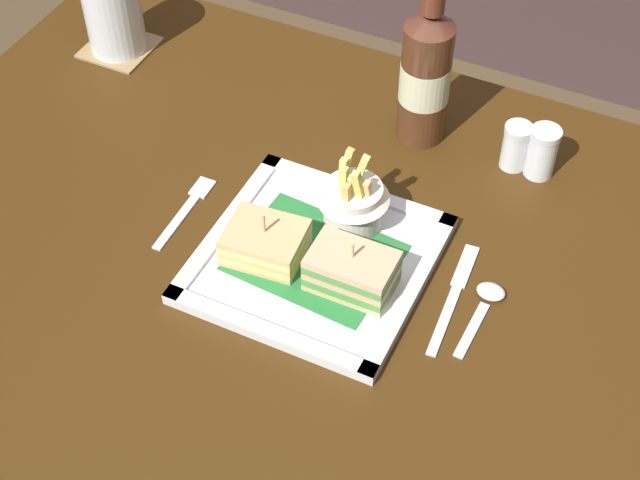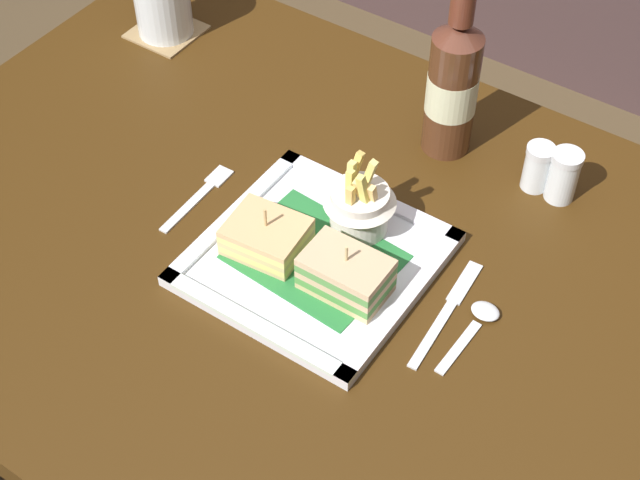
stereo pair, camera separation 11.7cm
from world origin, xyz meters
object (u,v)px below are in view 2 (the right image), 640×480
(sandwich_half_right, at_px, (346,274))
(beer_bottle, at_px, (453,82))
(fries_cup, at_px, (360,202))
(spoon, at_px, (479,320))
(water_glass, at_px, (162,0))
(pepper_shaker, at_px, (563,178))
(salt_shaker, at_px, (537,169))
(fork, at_px, (201,195))
(knife, at_px, (449,308))
(sandwich_half_left, at_px, (267,237))
(dining_table, at_px, (324,325))
(square_plate, at_px, (315,259))

(sandwich_half_right, distance_m, beer_bottle, 0.31)
(fries_cup, relative_size, spoon, 0.91)
(water_glass, height_order, pepper_shaker, water_glass)
(salt_shaker, bearing_deg, fork, -143.55)
(knife, bearing_deg, water_glass, 159.60)
(sandwich_half_left, height_order, salt_shaker, sandwich_half_left)
(spoon, xyz_separation_m, salt_shaker, (-0.05, 0.25, 0.03))
(sandwich_half_left, bearing_deg, sandwich_half_right, -0.00)
(dining_table, height_order, square_plate, square_plate)
(square_plate, height_order, fork, square_plate)
(spoon, distance_m, pepper_shaker, 0.25)
(knife, height_order, spoon, spoon)
(fork, distance_m, knife, 0.37)
(sandwich_half_right, relative_size, salt_shaker, 1.50)
(water_glass, bearing_deg, dining_table, -28.45)
(fork, bearing_deg, spoon, 2.60)
(square_plate, xyz_separation_m, sandwich_half_left, (-0.06, -0.02, 0.02))
(dining_table, distance_m, sandwich_half_right, 0.18)
(beer_bottle, relative_size, fork, 2.09)
(fork, height_order, pepper_shaker, pepper_shaker)
(dining_table, xyz_separation_m, sandwich_half_right, (0.05, -0.03, 0.17))
(spoon, bearing_deg, water_glass, 160.86)
(dining_table, relative_size, fries_cup, 11.65)
(sandwich_half_right, xyz_separation_m, fries_cup, (-0.04, 0.09, 0.02))
(sandwich_half_left, xyz_separation_m, fork, (-0.13, 0.03, -0.03))
(sandwich_half_left, height_order, water_glass, water_glass)
(pepper_shaker, bearing_deg, salt_shaker, 180.00)
(spoon, bearing_deg, sandwich_half_right, -161.50)
(beer_bottle, xyz_separation_m, fork, (-0.22, -0.27, -0.11))
(sandwich_half_left, distance_m, sandwich_half_right, 0.12)
(sandwich_half_right, distance_m, knife, 0.13)
(square_plate, xyz_separation_m, pepper_shaker, (0.20, 0.28, 0.03))
(beer_bottle, height_order, knife, beer_bottle)
(dining_table, relative_size, pepper_shaker, 16.70)
(beer_bottle, bearing_deg, sandwich_half_left, -105.81)
(dining_table, xyz_separation_m, knife, (0.16, 0.02, 0.13))
(sandwich_half_right, distance_m, pepper_shaker, 0.33)
(sandwich_half_left, bearing_deg, pepper_shaker, 48.89)
(beer_bottle, bearing_deg, square_plate, -95.56)
(square_plate, xyz_separation_m, sandwich_half_right, (0.06, -0.02, 0.03))
(sandwich_half_right, height_order, knife, sandwich_half_right)
(sandwich_half_right, xyz_separation_m, knife, (0.11, 0.05, -0.03))
(spoon, bearing_deg, dining_table, -173.95)
(fork, bearing_deg, pepper_shaker, 33.86)
(square_plate, xyz_separation_m, salt_shaker, (0.16, 0.28, 0.02))
(fries_cup, bearing_deg, dining_table, -97.61)
(sandwich_half_left, xyz_separation_m, water_glass, (-0.41, 0.29, 0.03))
(salt_shaker, bearing_deg, knife, -88.11)
(salt_shaker, bearing_deg, sandwich_half_right, -109.80)
(dining_table, xyz_separation_m, water_glass, (-0.47, 0.26, 0.19))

